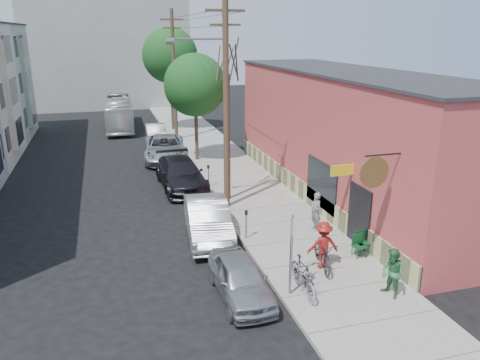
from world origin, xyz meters
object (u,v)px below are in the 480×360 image
object	(u,v)px
tree_leafy_mid	(195,85)
car_3	(165,148)
parked_bike_b	(304,278)
bus	(119,113)
patron_green	(393,273)
sign_post	(291,247)
tree_bare	(228,139)
car_0	(240,279)
patio_chair_b	(359,246)
patio_chair_a	(362,243)
parked_bike_a	(302,272)
utility_pole_near	(225,100)
car_1	(208,220)
tree_leafy_far	(170,55)
cyclist	(323,245)
parking_meter_near	(246,220)
car_2	(181,174)
patron_grey	(316,211)
car_4	(156,134)
parking_meter_far	(208,172)

from	to	relation	value
tree_leafy_mid	car_3	distance (m)	4.86
parked_bike_b	bus	size ratio (longest dim) A/B	0.20
patron_green	parked_bike_b	bearing A→B (deg)	-123.86
sign_post	tree_leafy_mid	distance (m)	18.17
tree_bare	car_0	world-z (taller)	tree_bare
patron_green	car_3	distance (m)	20.42
patio_chair_b	parked_bike_b	size ratio (longest dim) A/B	0.45
sign_post	patio_chair_a	bearing A→B (deg)	27.41
patio_chair_a	patron_green	world-z (taller)	patron_green
patron_green	parked_bike_a	bearing A→B (deg)	-132.92
utility_pole_near	parked_bike_b	bearing A→B (deg)	-87.18
patio_chair_a	car_0	xyz separation A→B (m)	(-5.39, -1.45, 0.08)
patio_chair_a	tree_bare	bearing A→B (deg)	110.22
tree_leafy_mid	car_1	xyz separation A→B (m)	(-2.00, -12.40, -4.32)
tree_leafy_far	cyclist	world-z (taller)	tree_leafy_far
cyclist	car_1	size ratio (longest dim) A/B	0.36
patio_chair_a	patio_chair_b	xyz separation A→B (m)	(-0.27, -0.25, 0.00)
car_3	parking_meter_near	bearing A→B (deg)	-78.18
parked_bike_a	bus	bearing A→B (deg)	96.47
parked_bike_a	car_1	bearing A→B (deg)	110.70
cyclist	car_2	bearing A→B (deg)	-65.68
cyclist	bus	size ratio (longest dim) A/B	0.18
patron_grey	car_2	xyz separation A→B (m)	(-4.60, 7.87, -0.19)
tree_bare	car_0	size ratio (longest dim) A/B	1.63
parking_meter_near	car_4	world-z (taller)	car_4
car_3	bus	world-z (taller)	bus
cyclist	parked_bike_b	bearing A→B (deg)	53.55
cyclist	car_3	bearing A→B (deg)	-71.50
parking_meter_far	patron_green	size ratio (longest dim) A/B	0.74
tree_leafy_mid	utility_pole_near	bearing A→B (deg)	-92.52
parking_meter_far	sign_post	bearing A→B (deg)	-89.52
car_2	car_4	world-z (taller)	car_2
parking_meter_near	tree_bare	bearing A→B (deg)	83.69
patron_green	car_0	xyz separation A→B (m)	(-4.66, 1.61, -0.32)
parked_bike_a	parking_meter_near	bearing A→B (deg)	97.16
parking_meter_near	patron_green	distance (m)	6.54
patio_chair_b	bus	distance (m)	30.51
patio_chair_a	car_1	size ratio (longest dim) A/B	0.18
utility_pole_near	parked_bike_b	xyz separation A→B (m)	(0.42, -8.59, -4.74)
tree_leafy_far	car_3	distance (m)	11.73
parking_meter_far	cyclist	xyz separation A→B (m)	(1.94, -10.44, 0.06)
tree_bare	car_2	world-z (taller)	tree_bare
sign_post	parked_bike_b	size ratio (longest dim) A/B	1.42
patio_chair_b	patron_grey	world-z (taller)	patron_grey
car_1	car_2	distance (m)	6.99
parking_meter_near	parked_bike_b	size ratio (longest dim) A/B	0.63
utility_pole_near	car_4	size ratio (longest dim) A/B	2.31
parked_bike_b	car_0	bearing A→B (deg)	165.44
parking_meter_far	patron_green	bearing A→B (deg)	-76.01
patron_green	car_4	size ratio (longest dim) A/B	0.39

